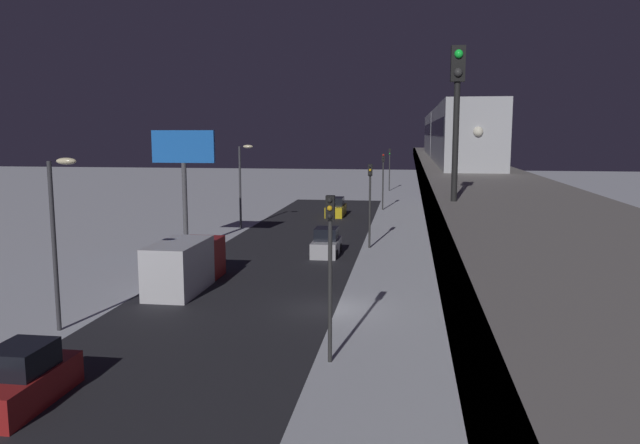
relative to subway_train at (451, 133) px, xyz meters
name	(u,v)px	position (x,y,z in m)	size (l,w,h in m)	color
ground_plane	(325,309)	(6.99, 17.22, -8.67)	(240.00, 240.00, 0.00)	silver
avenue_asphalt	(229,305)	(11.97, 17.22, -8.66)	(11.00, 100.22, 0.01)	#28282D
elevated_railway	(471,193)	(0.09, 17.22, -2.75)	(5.00, 100.22, 6.89)	gray
subway_train	(451,133)	(0.00, 0.00, 0.00)	(2.94, 36.87, 3.40)	#B7BABF
rail_signal	(457,96)	(1.84, 30.12, 0.95)	(0.36, 0.41, 4.00)	black
sedan_silver	(326,244)	(8.77, 3.63, -7.88)	(1.91, 4.00, 1.97)	#B2B2B7
sedan_red	(23,380)	(15.17, 29.36, -7.87)	(1.80, 4.17, 1.97)	#A51E1E
sedan_yellow	(336,208)	(10.57, -17.52, -7.87)	(1.80, 4.70, 1.97)	gold
box_truck	(186,264)	(15.37, 14.18, -7.32)	(2.40, 7.40, 2.80)	#A51E1E
traffic_light_near	(330,254)	(5.87, 24.30, -4.47)	(0.32, 0.44, 6.40)	#2D2D2D
traffic_light_mid	(370,193)	(5.87, 0.48, -4.47)	(0.32, 0.44, 6.40)	#2D2D2D
traffic_light_far	(383,173)	(5.87, -23.34, -4.47)	(0.32, 0.44, 6.40)	#2D2D2D
traffic_light_distant	(390,163)	(5.87, -47.15, -4.47)	(0.32, 0.44, 6.40)	#2D2D2D
commercial_billboard	(184,158)	(19.65, 2.65, -1.84)	(4.80, 0.36, 8.90)	#4C4C51
street_lamp_near	(58,223)	(18.04, 22.22, -3.85)	(1.35, 0.44, 7.65)	#38383D
street_lamp_far	(242,176)	(18.04, -7.78, -3.85)	(1.35, 0.44, 7.65)	#38383D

